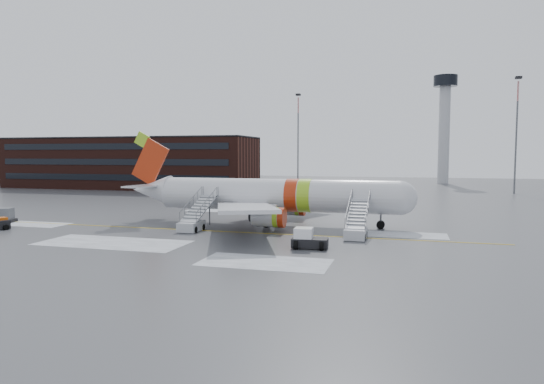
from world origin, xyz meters
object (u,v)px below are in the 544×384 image
(airstair_fwd, at_px, (357,227))
(baggage_tractor, at_px, (1,224))
(airstair_aft, at_px, (194,220))
(uld_container, at_px, (5,216))
(pushback_tug, at_px, (308,239))
(airliner, at_px, (269,195))

(airstair_fwd, height_order, baggage_tractor, airstair_fwd)
(airstair_aft, distance_m, uld_container, 24.77)
(pushback_tug, height_order, uld_container, pushback_tug)
(airstair_aft, height_order, uld_container, airstair_aft)
(airliner, bearing_deg, airstair_fwd, -30.83)
(airstair_fwd, bearing_deg, uld_container, -179.24)
(airliner, distance_m, uld_container, 32.25)
(pushback_tug, bearing_deg, airstair_aft, 154.62)
(airstair_fwd, xyz_separation_m, baggage_tractor, (-38.48, -5.04, -0.51))
(pushback_tug, bearing_deg, airstair_fwd, 61.41)
(uld_container, bearing_deg, baggage_tractor, -49.50)
(uld_container, relative_size, baggage_tractor, 0.94)
(airliner, relative_size, airstair_aft, 4.55)
(airstair_fwd, distance_m, baggage_tractor, 38.81)
(airliner, height_order, pushback_tug, airliner)
(airstair_fwd, distance_m, uld_container, 42.31)
(airliner, bearing_deg, airstair_aft, -135.25)
(airstair_aft, distance_m, baggage_tractor, 21.54)
(uld_container, bearing_deg, airstair_aft, 1.31)
(airstair_aft, bearing_deg, baggage_tractor, -166.47)
(uld_container, xyz_separation_m, baggage_tractor, (3.82, -4.47, -0.27))
(airliner, distance_m, airstair_aft, 9.58)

